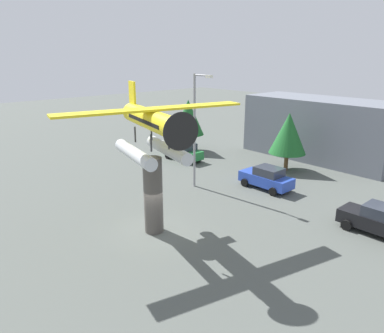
{
  "coord_description": "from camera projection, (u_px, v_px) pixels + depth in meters",
  "views": [
    {
      "loc": [
        16.02,
        -11.37,
        10.02
      ],
      "look_at": [
        0.0,
        3.0,
        3.39
      ],
      "focal_mm": 34.06,
      "sensor_mm": 36.0,
      "label": 1
    }
  ],
  "objects": [
    {
      "name": "tree_east",
      "position": [
        288.0,
        133.0,
        32.0
      ],
      "size": [
        3.25,
        3.25,
        5.2
      ],
      "color": "brown",
      "rests_on": "ground"
    },
    {
      "name": "display_pedestal",
      "position": [
        153.0,
        195.0,
        20.94
      ],
      "size": [
        1.1,
        1.1,
        4.51
      ],
      "primitive_type": "cylinder",
      "color": "#4C4742",
      "rests_on": "ground"
    },
    {
      "name": "tree_west",
      "position": [
        188.0,
        117.0,
        38.49
      ],
      "size": [
        3.32,
        3.32,
        5.51
      ],
      "color": "brown",
      "rests_on": "ground"
    },
    {
      "name": "streetlight_primary",
      "position": [
        196.0,
        124.0,
        27.38
      ],
      "size": [
        1.84,
        0.28,
        8.7
      ],
      "color": "gray",
      "rests_on": "ground"
    },
    {
      "name": "ground_plane",
      "position": [
        154.0,
        231.0,
        21.61
      ],
      "size": [
        140.0,
        140.0,
        0.0
      ],
      "primitive_type": "plane",
      "color": "#515651"
    },
    {
      "name": "storefront_building",
      "position": [
        321.0,
        129.0,
        36.19
      ],
      "size": [
        14.75,
        5.83,
        5.92
      ],
      "primitive_type": "cube",
      "color": "slate",
      "rests_on": "ground"
    },
    {
      "name": "car_mid_blue",
      "position": [
        267.0,
        178.0,
        28.2
      ],
      "size": [
        4.2,
        2.02,
        1.76
      ],
      "rotation": [
        0.0,
        0.0,
        3.14
      ],
      "color": "#2847B7",
      "rests_on": "ground"
    },
    {
      "name": "floatplane_monument",
      "position": [
        152.0,
        129.0,
        19.67
      ],
      "size": [
        7.17,
        10.37,
        4.0
      ],
      "rotation": [
        0.0,
        0.0,
        -0.24
      ],
      "color": "silver",
      "rests_on": "display_pedestal"
    },
    {
      "name": "car_near_green",
      "position": [
        184.0,
        151.0,
        35.85
      ],
      "size": [
        4.2,
        2.02,
        1.76
      ],
      "rotation": [
        0.0,
        0.0,
        3.14
      ],
      "color": "#237A38",
      "rests_on": "ground"
    },
    {
      "name": "car_far_black",
      "position": [
        379.0,
        220.0,
        21.02
      ],
      "size": [
        4.2,
        2.02,
        1.76
      ],
      "rotation": [
        0.0,
        0.0,
        3.14
      ],
      "color": "black",
      "rests_on": "ground"
    }
  ]
}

